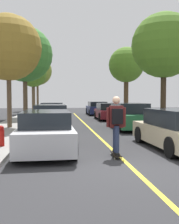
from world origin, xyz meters
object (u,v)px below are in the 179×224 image
(street_tree_right_nearest, at_px, (164,46))
(parked_car_left_near, at_px, (50,118))
(parked_car_left_nearest, at_px, (46,131))
(street_tree_right_near, at_px, (126,65))
(parked_car_right_nearest, at_px, (177,130))
(parked_car_right_near, at_px, (129,116))
(parked_car_right_far, at_px, (108,112))
(skateboarder, at_px, (116,122))
(skateboard, at_px, (116,154))
(street_tree_left_near, at_px, (25,54))
(street_tree_left_farthest, at_px, (37,71))
(fire_hydrant, at_px, (1,136))
(street_tree_left_far, at_px, (33,74))
(street_tree_left_nearest, at_px, (8,48))
(parked_car_right_farthest, at_px, (97,108))
(parked_car_left_far, at_px, (52,112))

(street_tree_right_nearest, bearing_deg, parked_car_left_near, -174.11)
(parked_car_left_nearest, distance_m, street_tree_right_near, 17.13)
(parked_car_right_nearest, bearing_deg, parked_car_left_near, 126.74)
(parked_car_right_nearest, relative_size, parked_car_right_near, 0.89)
(parked_car_left_nearest, xyz_separation_m, parked_car_right_near, (4.48, 5.96, 0.05))
(street_tree_right_near, bearing_deg, parked_car_right_far, -127.41)
(parked_car_right_nearest, xyz_separation_m, skateboarder, (-2.37, -0.98, 0.39))
(skateboard, bearing_deg, street_tree_left_near, 106.46)
(parked_car_left_near, height_order, street_tree_left_farthest, street_tree_left_farthest)
(street_tree_right_nearest, distance_m, fire_hydrant, 11.18)
(street_tree_left_far, relative_size, street_tree_left_farthest, 0.80)
(street_tree_left_nearest, xyz_separation_m, fire_hydrant, (0.74, -5.85, -4.00))
(parked_car_right_nearest, bearing_deg, parked_car_left_nearest, 177.68)
(parked_car_right_farthest, xyz_separation_m, fire_hydrant, (-5.98, -18.16, -0.19))
(street_tree_left_far, bearing_deg, street_tree_left_farthest, 90.00)
(parked_car_left_nearest, bearing_deg, fire_hydrant, 167.53)
(parked_car_left_nearest, distance_m, parked_car_right_nearest, 4.48)
(parked_car_right_near, relative_size, fire_hydrant, 6.73)
(parked_car_left_near, relative_size, parked_car_right_far, 1.03)
(parked_car_left_nearest, relative_size, street_tree_left_farthest, 0.59)
(parked_car_left_near, xyz_separation_m, parked_car_left_far, (0.00, 6.00, 0.01))
(parked_car_right_nearest, distance_m, street_tree_left_near, 16.03)
(street_tree_left_far, bearing_deg, street_tree_left_nearest, -90.00)
(street_tree_left_nearest, height_order, street_tree_left_farthest, street_tree_left_farthest)
(parked_car_left_near, bearing_deg, parked_car_right_near, 1.84)
(skateboarder, bearing_deg, parked_car_right_near, 71.63)
(street_tree_left_far, bearing_deg, fire_hydrant, -87.97)
(street_tree_left_nearest, distance_m, street_tree_left_near, 7.47)
(parked_car_right_far, height_order, fire_hydrant, parked_car_right_far)
(street_tree_left_nearest, bearing_deg, street_tree_left_near, 90.00)
(parked_car_right_farthest, relative_size, fire_hydrant, 6.37)
(parked_car_right_nearest, bearing_deg, parked_car_right_near, 90.01)
(street_tree_left_nearest, relative_size, skateboard, 7.25)
(parked_car_right_farthest, distance_m, fire_hydrant, 19.12)
(fire_hydrant, bearing_deg, street_tree_left_nearest, 97.22)
(parked_car_left_far, relative_size, street_tree_left_farthest, 0.65)
(street_tree_left_far, bearing_deg, parked_car_left_nearest, -83.97)
(parked_car_left_nearest, relative_size, street_tree_right_nearest, 0.63)
(parked_car_left_far, height_order, street_tree_right_nearest, street_tree_right_nearest)
(street_tree_left_far, bearing_deg, parked_car_left_far, -76.55)
(skateboarder, bearing_deg, parked_car_right_far, 80.02)
(parked_car_left_far, relative_size, fire_hydrant, 6.66)
(street_tree_left_nearest, bearing_deg, street_tree_right_near, 45.24)
(parked_car_left_nearest, distance_m, street_tree_left_farthest, 28.09)
(parked_car_right_near, bearing_deg, street_tree_left_farthest, 107.25)
(street_tree_right_nearest, height_order, fire_hydrant, street_tree_right_nearest)
(parked_car_left_far, relative_size, street_tree_left_nearest, 0.76)
(street_tree_left_nearest, bearing_deg, street_tree_left_far, 90.00)
(parked_car_left_near, relative_size, skateboard, 5.06)
(street_tree_left_near, distance_m, street_tree_right_near, 9.12)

